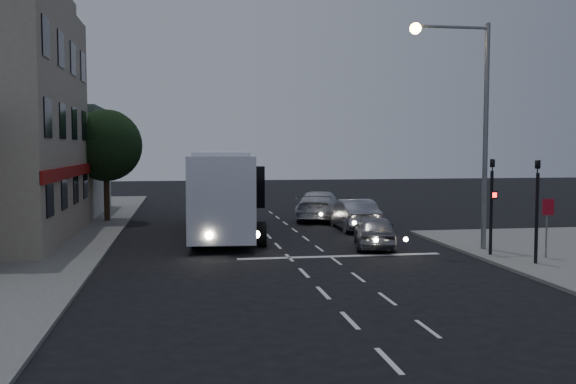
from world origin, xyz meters
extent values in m
plane|color=black|center=(0.00, 0.00, 0.00)|extent=(120.00, 120.00, 0.00)
cube|color=silver|center=(0.00, -10.00, 0.01)|extent=(0.12, 1.60, 0.01)
cube|color=silver|center=(0.00, -7.00, 0.01)|extent=(0.12, 1.60, 0.01)
cube|color=silver|center=(0.00, -4.00, 0.01)|extent=(0.12, 1.60, 0.01)
cube|color=silver|center=(0.00, -1.00, 0.01)|extent=(0.12, 1.60, 0.01)
cube|color=silver|center=(0.00, 2.00, 0.01)|extent=(0.12, 1.60, 0.01)
cube|color=silver|center=(0.00, 5.00, 0.01)|extent=(0.12, 1.60, 0.01)
cube|color=silver|center=(0.00, 8.00, 0.01)|extent=(0.12, 1.60, 0.01)
cube|color=silver|center=(0.00, 11.00, 0.01)|extent=(0.12, 1.60, 0.01)
cube|color=silver|center=(0.00, 14.00, 0.01)|extent=(0.12, 1.60, 0.01)
cube|color=silver|center=(0.00, 17.00, 0.01)|extent=(0.12, 1.60, 0.01)
cube|color=silver|center=(1.60, -8.00, 0.01)|extent=(0.10, 1.50, 0.01)
cube|color=silver|center=(1.60, -5.00, 0.01)|extent=(0.10, 1.50, 0.01)
cube|color=silver|center=(1.60, -2.00, 0.01)|extent=(0.10, 1.50, 0.01)
cube|color=silver|center=(1.60, 1.00, 0.01)|extent=(0.10, 1.50, 0.01)
cube|color=silver|center=(1.60, 4.00, 0.01)|extent=(0.10, 1.50, 0.01)
cube|color=silver|center=(1.60, 7.00, 0.01)|extent=(0.10, 1.50, 0.01)
cube|color=silver|center=(1.60, 10.00, 0.01)|extent=(0.10, 1.50, 0.01)
cube|color=silver|center=(1.60, 13.00, 0.01)|extent=(0.10, 1.50, 0.01)
cube|color=silver|center=(1.60, 16.00, 0.01)|extent=(0.10, 1.50, 0.01)
cube|color=silver|center=(1.60, 19.00, 0.01)|extent=(0.10, 1.50, 0.01)
cube|color=silver|center=(2.00, 2.00, 0.01)|extent=(8.00, 0.35, 0.01)
cube|color=white|center=(-2.08, 9.38, 2.12)|extent=(3.59, 13.20, 3.48)
cube|color=white|center=(-2.08, 9.38, 3.91)|extent=(3.13, 12.73, 0.20)
cube|color=black|center=(-2.08, 2.91, 2.66)|extent=(2.50, 0.30, 1.63)
cube|color=black|center=(-0.71, 9.92, 2.83)|extent=(0.78, 10.85, 0.98)
cube|color=black|center=(-3.45, 9.92, 2.83)|extent=(0.78, 10.85, 0.98)
cube|color=#A40B10|center=(-0.70, 10.46, 1.63)|extent=(0.44, 5.97, 1.52)
cube|color=#A40B10|center=(-3.46, 10.46, 1.63)|extent=(0.44, 5.97, 1.52)
cylinder|color=black|center=(-3.44, 4.81, 0.54)|extent=(0.45, 1.11, 1.09)
cylinder|color=black|center=(-0.72, 4.81, 0.54)|extent=(0.45, 1.11, 1.09)
cylinder|color=black|center=(-3.44, 12.09, 0.54)|extent=(0.45, 1.11, 1.09)
cylinder|color=black|center=(-0.72, 12.09, 0.54)|extent=(0.45, 1.11, 1.09)
cylinder|color=black|center=(-3.44, 13.94, 0.54)|extent=(0.45, 1.11, 1.09)
cylinder|color=black|center=(-0.72, 13.94, 0.54)|extent=(0.45, 1.11, 1.09)
cylinder|color=#FFF2CC|center=(-3.01, 2.83, 0.82)|extent=(0.29, 0.07, 0.28)
cylinder|color=#FFF2CC|center=(-1.16, 2.83, 0.82)|extent=(0.29, 0.07, 0.28)
imported|color=gray|center=(3.93, 3.80, 0.69)|extent=(2.52, 4.33, 1.38)
imported|color=#9A9AA2|center=(4.61, 9.76, 0.79)|extent=(1.69, 4.80, 1.58)
imported|color=silver|center=(3.85, 14.41, 0.84)|extent=(4.06, 6.22, 1.68)
cylinder|color=black|center=(7.60, 0.80, 1.72)|extent=(0.12, 0.12, 3.20)
imported|color=black|center=(7.60, 0.80, 3.77)|extent=(0.15, 0.18, 0.90)
cube|color=black|center=(7.60, 0.62, 2.42)|extent=(0.25, 0.12, 0.30)
cube|color=#FF0C0C|center=(7.60, 0.55, 2.42)|extent=(0.16, 0.02, 0.18)
cylinder|color=black|center=(8.30, -1.20, 1.72)|extent=(0.12, 0.12, 3.20)
imported|color=black|center=(8.30, -1.20, 3.77)|extent=(0.18, 0.15, 0.90)
cylinder|color=slate|center=(9.30, -0.20, 1.12)|extent=(0.06, 0.06, 2.00)
cube|color=maroon|center=(9.30, -0.27, 2.02)|extent=(0.45, 0.03, 0.60)
cylinder|color=slate|center=(8.00, 2.20, 4.62)|extent=(0.20, 0.20, 9.00)
cylinder|color=slate|center=(6.50, 2.20, 8.92)|extent=(3.00, 0.12, 0.12)
sphere|color=#FFBF59|center=(5.00, 2.20, 8.82)|extent=(0.44, 0.44, 0.44)
cube|color=#A09A82|center=(-9.50, 8.00, 10.37)|extent=(1.00, 12.00, 0.50)
cube|color=maroon|center=(-8.95, 8.00, 3.12)|extent=(0.15, 12.00, 0.50)
cube|color=black|center=(-8.98, 3.50, 2.32)|extent=(0.06, 1.30, 1.50)
cube|color=black|center=(-8.98, 6.50, 2.32)|extent=(0.06, 1.30, 1.50)
cube|color=black|center=(-8.98, 9.50, 2.32)|extent=(0.06, 1.30, 1.50)
cube|color=black|center=(-8.98, 12.50, 2.32)|extent=(0.06, 1.30, 1.50)
cube|color=black|center=(-8.98, 3.50, 5.32)|extent=(0.06, 1.30, 1.50)
cube|color=black|center=(-8.98, 6.50, 5.32)|extent=(0.06, 1.30, 1.50)
cube|color=black|center=(-8.98, 9.50, 5.32)|extent=(0.06, 1.30, 1.50)
cube|color=black|center=(-8.98, 12.50, 5.32)|extent=(0.06, 1.30, 1.50)
cube|color=black|center=(-8.98, 3.50, 8.32)|extent=(0.06, 1.30, 1.50)
cube|color=black|center=(-8.98, 6.50, 8.32)|extent=(0.06, 1.30, 1.50)
cube|color=black|center=(-8.98, 9.50, 8.32)|extent=(0.06, 1.30, 1.50)
cube|color=black|center=(-8.98, 12.50, 8.32)|extent=(0.06, 1.30, 1.50)
cube|color=beige|center=(-13.50, 20.00, 3.12)|extent=(9.00, 9.00, 6.00)
cube|color=#4E625E|center=(-13.50, 20.00, 6.37)|extent=(9.40, 9.40, 0.50)
cylinder|color=black|center=(-8.20, 15.00, 1.52)|extent=(0.32, 0.32, 2.80)
sphere|color=black|center=(-8.20, 15.00, 4.32)|extent=(4.00, 4.00, 4.00)
sphere|color=#1B3817|center=(-8.00, 15.60, 5.02)|extent=(2.60, 2.60, 2.60)
sphere|color=black|center=(-8.50, 14.40, 4.72)|extent=(2.40, 2.40, 2.40)
camera|label=1|loc=(-3.97, -21.91, 4.22)|focal=40.00mm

